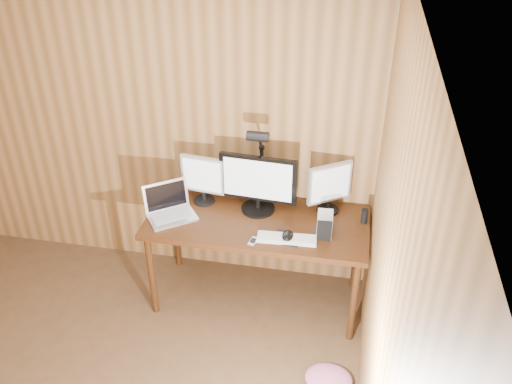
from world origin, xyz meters
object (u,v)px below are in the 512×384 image
(monitor_center, at_px, (258,183))
(monitor_right, at_px, (329,187))
(mouse, at_px, (288,236))
(desk_lamp, at_px, (260,155))
(laptop, at_px, (169,208))
(phone, at_px, (253,241))
(keyboard, at_px, (287,238))
(monitor_left, at_px, (203,178))
(speaker, at_px, (364,216))
(hard_drive, at_px, (325,225))
(desk, at_px, (259,228))

(monitor_center, xyz_separation_m, monitor_right, (0.51, 0.08, -0.02))
(mouse, distance_m, desk_lamp, 0.62)
(laptop, bearing_deg, phone, -53.96)
(desk_lamp, bearing_deg, keyboard, -66.54)
(monitor_left, relative_size, monitor_right, 0.98)
(speaker, bearing_deg, phone, -153.00)
(hard_drive, height_order, phone, hard_drive)
(desk, xyz_separation_m, speaker, (0.76, 0.04, 0.18))
(speaker, bearing_deg, desk, -176.86)
(laptop, xyz_separation_m, phone, (0.66, -0.21, -0.05))
(monitor_left, relative_size, speaker, 3.43)
(monitor_right, distance_m, keyboard, 0.52)
(desk, relative_size, phone, 16.28)
(desk, relative_size, mouse, 13.47)
(monitor_center, relative_size, mouse, 4.82)
(monitor_right, bearing_deg, speaker, -54.60)
(laptop, bearing_deg, hard_drive, -38.05)
(monitor_right, xyz_separation_m, speaker, (0.27, -0.10, -0.15))
(monitor_left, bearing_deg, monitor_center, 2.44)
(laptop, distance_m, hard_drive, 1.13)
(mouse, height_order, hard_drive, hard_drive)
(keyboard, distance_m, hard_drive, 0.28)
(monitor_center, xyz_separation_m, desk_lamp, (-0.01, 0.09, 0.18))
(laptop, xyz_separation_m, desk_lamp, (0.62, 0.28, 0.36))
(hard_drive, height_order, desk_lamp, desk_lamp)
(monitor_left, distance_m, laptop, 0.33)
(monitor_left, height_order, speaker, monitor_left)
(desk, distance_m, mouse, 0.38)
(phone, bearing_deg, monitor_right, 56.77)
(monitor_left, bearing_deg, hard_drive, -8.20)
(desk, bearing_deg, desk_lamp, 99.99)
(keyboard, height_order, speaker, speaker)
(keyboard, bearing_deg, speaker, 27.64)
(hard_drive, distance_m, speaker, 0.33)
(laptop, distance_m, keyboard, 0.90)
(monitor_center, relative_size, monitor_left, 1.50)
(monitor_right, relative_size, keyboard, 0.94)
(laptop, relative_size, keyboard, 1.01)
(monitor_center, bearing_deg, keyboard, -47.31)
(monitor_center, height_order, keyboard, monitor_center)
(monitor_center, relative_size, monitor_right, 1.47)
(mouse, height_order, desk_lamp, desk_lamp)
(keyboard, distance_m, desk_lamp, 0.64)
(monitor_right, height_order, laptop, monitor_right)
(monitor_center, distance_m, desk_lamp, 0.20)
(keyboard, xyz_separation_m, hard_drive, (0.25, 0.11, 0.07))
(mouse, bearing_deg, monitor_center, 135.42)
(monitor_right, relative_size, desk_lamp, 0.58)
(phone, bearing_deg, desk_lamp, 106.88)
(monitor_left, xyz_separation_m, phone, (0.46, -0.43, -0.20))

